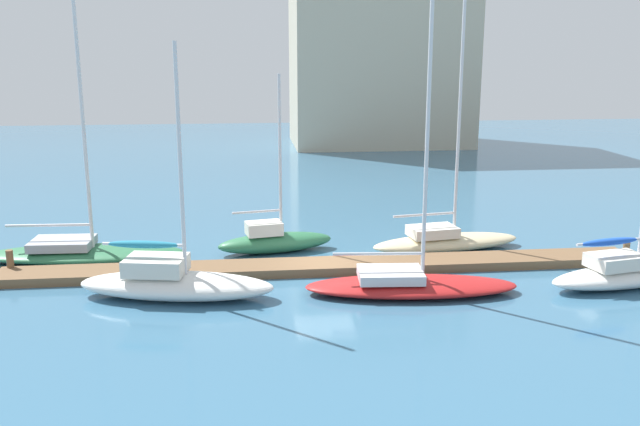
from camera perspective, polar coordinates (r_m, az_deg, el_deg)
ground_plane at (r=28.54m, az=0.44°, el=-4.84°), size 120.00×120.00×0.00m
dock_pier at (r=28.49m, az=0.45°, el=-4.49°), size 26.39×1.76×0.37m
dock_piling_near_end at (r=30.44m, az=-24.46°, el=-3.84°), size 0.28×0.28×1.09m
dock_piling_far_end at (r=31.82m, az=24.19°, el=-3.09°), size 0.28×0.28×1.09m
sailboat_0 at (r=31.61m, az=-19.36°, el=-2.93°), size 8.73×2.98×12.24m
sailboat_1 at (r=25.90m, az=-12.14°, el=-5.61°), size 7.57×3.57×9.28m
sailboat_2 at (r=31.03m, az=-3.85°, el=-2.23°), size 5.46×2.49×7.99m
sailboat_3 at (r=26.03m, az=7.45°, el=-5.76°), size 8.19×3.06×11.11m
sailboat_4 at (r=31.81m, az=10.40°, el=-2.11°), size 7.33×3.06×12.07m
sailboat_5 at (r=29.19m, az=24.31°, el=-4.48°), size 7.16×3.17×9.28m
harbor_building_distant at (r=67.35m, az=5.01°, el=14.19°), size 16.68×10.84×19.80m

